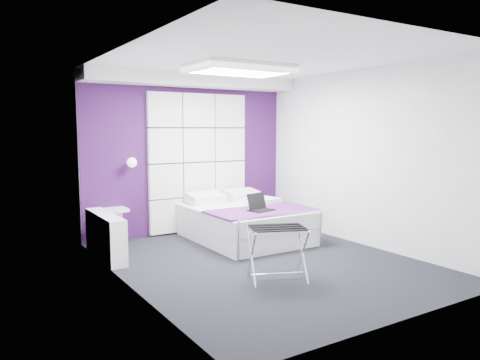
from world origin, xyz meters
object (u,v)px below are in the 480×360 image
object	(u,v)px
radiator	(105,236)
bed	(245,222)
nightstand	(113,210)
wall_lamp	(131,162)
laptop	(260,206)
luggage_rack	(277,253)

from	to	relation	value
radiator	bed	world-z (taller)	bed
nightstand	bed	bearing A→B (deg)	-24.62
bed	nightstand	bearing A→B (deg)	155.38
bed	nightstand	size ratio (longest dim) A/B	4.54
bed	wall_lamp	bearing A→B (deg)	149.84
wall_lamp	bed	distance (m)	1.98
wall_lamp	laptop	bearing A→B (deg)	-42.56
luggage_rack	laptop	distance (m)	1.56
luggage_rack	laptop	size ratio (longest dim) A/B	1.72
radiator	bed	size ratio (longest dim) A/B	0.63
wall_lamp	radiator	size ratio (longest dim) A/B	0.12
bed	luggage_rack	size ratio (longest dim) A/B	3.06
laptop	bed	bearing A→B (deg)	70.42
radiator	luggage_rack	bearing A→B (deg)	-54.13
bed	luggage_rack	xyz separation A→B (m)	(-0.73, -1.84, 0.02)
nightstand	luggage_rack	distance (m)	2.90
radiator	nightstand	bearing A→B (deg)	65.84
nightstand	laptop	distance (m)	2.21
wall_lamp	nightstand	distance (m)	0.78
radiator	laptop	xyz separation A→B (m)	(2.10, -0.59, 0.30)
wall_lamp	laptop	distance (m)	2.08
laptop	nightstand	bearing A→B (deg)	129.49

